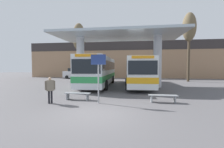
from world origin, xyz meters
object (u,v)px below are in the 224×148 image
object	(u,v)px
transit_bus_left_bay	(99,70)
parked_car_street	(76,73)
waiting_bench_near_pillar	(163,97)
pedestrian_waiting	(50,87)
transit_bus_center_bay	(137,71)
poplar_tree_behind_right	(79,38)
poplar_tree_behind_left	(189,29)
info_sign_platform	(98,69)
waiting_bench_mid_platform	(78,95)

from	to	relation	value
transit_bus_left_bay	parked_car_street	distance (m)	12.20
waiting_bench_near_pillar	pedestrian_waiting	size ratio (longest dim) A/B	1.09
transit_bus_center_bay	parked_car_street	xyz separation A→B (m)	(-11.22, 9.06, -0.78)
pedestrian_waiting	parked_car_street	size ratio (longest dim) A/B	0.33
pedestrian_waiting	waiting_bench_near_pillar	bearing A→B (deg)	-24.25
poplar_tree_behind_right	waiting_bench_near_pillar	bearing A→B (deg)	-54.06
poplar_tree_behind_left	poplar_tree_behind_right	xyz separation A→B (m)	(-17.30, 0.66, -0.82)
transit_bus_center_bay	pedestrian_waiting	distance (m)	11.20
transit_bus_left_bay	parked_car_street	world-z (taller)	transit_bus_left_bay
poplar_tree_behind_left	poplar_tree_behind_right	world-z (taller)	poplar_tree_behind_left
info_sign_platform	poplar_tree_behind_right	size ratio (longest dim) A/B	0.31
transit_bus_left_bay	poplar_tree_behind_right	xyz separation A→B (m)	(-5.20, 7.48, 5.24)
poplar_tree_behind_right	parked_car_street	xyz separation A→B (m)	(-1.61, 2.61, -6.09)
waiting_bench_near_pillar	transit_bus_center_bay	bearing A→B (deg)	98.61
info_sign_platform	transit_bus_left_bay	bearing A→B (deg)	102.58
poplar_tree_behind_right	transit_bus_left_bay	bearing A→B (deg)	-55.21
transit_bus_center_bay	waiting_bench_near_pillar	distance (m)	8.81
info_sign_platform	poplar_tree_behind_left	size ratio (longest dim) A/B	0.28
transit_bus_left_bay	pedestrian_waiting	xyz separation A→B (m)	(-0.98, -8.76, -0.85)
poplar_tree_behind_right	parked_car_street	size ratio (longest dim) A/B	2.03
waiting_bench_mid_platform	info_sign_platform	xyz separation A→B (m)	(1.58, -0.70, 1.74)
info_sign_platform	pedestrian_waiting	xyz separation A→B (m)	(-2.82, -0.49, -1.12)
waiting_bench_mid_platform	pedestrian_waiting	world-z (taller)	pedestrian_waiting
info_sign_platform	parked_car_street	xyz separation A→B (m)	(-8.65, 18.36, -1.12)
parked_car_street	transit_bus_left_bay	bearing A→B (deg)	-53.34
transit_bus_left_bay	poplar_tree_behind_left	size ratio (longest dim) A/B	1.08
pedestrian_waiting	poplar_tree_behind_right	world-z (taller)	poplar_tree_behind_right
waiting_bench_mid_platform	pedestrian_waiting	distance (m)	1.82
info_sign_platform	poplar_tree_behind_right	bearing A→B (deg)	114.09
transit_bus_left_bay	transit_bus_center_bay	distance (m)	4.53
transit_bus_center_bay	parked_car_street	size ratio (longest dim) A/B	2.64
waiting_bench_near_pillar	poplar_tree_behind_right	size ratio (longest dim) A/B	0.18
pedestrian_waiting	transit_bus_left_bay	bearing A→B (deg)	49.33
transit_bus_left_bay	pedestrian_waiting	size ratio (longest dim) A/B	7.03
pedestrian_waiting	parked_car_street	bearing A→B (deg)	72.89
parked_car_street	transit_bus_center_bay	bearing A→B (deg)	-36.26
waiting_bench_mid_platform	poplar_tree_behind_right	distance (m)	17.36
waiting_bench_mid_platform	info_sign_platform	distance (m)	2.45
poplar_tree_behind_left	poplar_tree_behind_right	size ratio (longest dim) A/B	1.07
poplar_tree_behind_right	parked_car_street	distance (m)	6.82
pedestrian_waiting	poplar_tree_behind_left	size ratio (longest dim) A/B	0.15
transit_bus_left_bay	info_sign_platform	xyz separation A→B (m)	(1.85, -8.27, 0.27)
pedestrian_waiting	parked_car_street	world-z (taller)	parked_car_street
parked_car_street	waiting_bench_mid_platform	bearing A→B (deg)	-65.53
transit_bus_center_bay	transit_bus_left_bay	bearing A→B (deg)	11.07
pedestrian_waiting	info_sign_platform	bearing A→B (deg)	-24.53
waiting_bench_near_pillar	poplar_tree_behind_right	world-z (taller)	poplar_tree_behind_right
pedestrian_waiting	waiting_bench_mid_platform	bearing A→B (deg)	9.46
transit_bus_left_bay	poplar_tree_behind_left	xyz separation A→B (m)	(12.11, 6.82, 6.06)
waiting_bench_near_pillar	parked_car_street	world-z (taller)	parked_car_street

